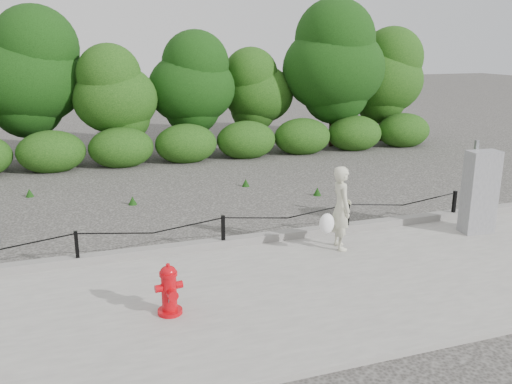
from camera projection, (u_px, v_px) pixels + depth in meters
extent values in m
plane|color=#2D2B28|center=(224.00, 251.00, 9.80)|extent=(90.00, 90.00, 0.00)
cube|color=gray|center=(261.00, 297.00, 7.97)|extent=(14.00, 4.00, 0.08)
cube|color=slate|center=(223.00, 243.00, 9.81)|extent=(14.00, 0.22, 0.14)
cube|color=black|center=(77.00, 248.00, 8.91)|extent=(0.06, 0.06, 0.60)
cube|color=black|center=(223.00, 232.00, 9.70)|extent=(0.06, 0.06, 0.60)
cube|color=black|center=(347.00, 217.00, 10.49)|extent=(0.06, 0.06, 0.60)
cube|color=black|center=(454.00, 205.00, 11.28)|extent=(0.06, 0.06, 0.60)
cylinder|color=black|center=(153.00, 228.00, 9.24)|extent=(2.50, 0.02, 0.02)
cylinder|color=black|center=(288.00, 213.00, 10.03)|extent=(2.50, 0.02, 0.02)
cylinder|color=black|center=(403.00, 200.00, 10.83)|extent=(2.50, 0.02, 0.02)
cylinder|color=black|center=(33.00, 124.00, 16.93)|extent=(0.18, 0.18, 2.32)
ellipsoid|color=#1D5313|center=(27.00, 72.00, 16.50)|extent=(3.43, 2.96, 3.71)
cylinder|color=black|center=(118.00, 133.00, 17.07)|extent=(0.18, 0.18, 1.76)
ellipsoid|color=#1D5313|center=(115.00, 93.00, 16.74)|extent=(2.61, 2.26, 2.82)
cylinder|color=black|center=(193.00, 124.00, 18.20)|extent=(0.18, 0.18, 1.97)
ellipsoid|color=#1D5313|center=(191.00, 82.00, 17.83)|extent=(2.92, 2.52, 3.15)
cylinder|color=black|center=(259.00, 123.00, 19.39)|extent=(0.18, 0.18, 1.70)
ellipsoid|color=#1D5313|center=(259.00, 89.00, 19.07)|extent=(2.51, 2.17, 2.72)
cylinder|color=black|center=(332.00, 112.00, 19.35)|extent=(0.18, 0.18, 2.49)
ellipsoid|color=#1D5313|center=(334.00, 61.00, 18.88)|extent=(3.69, 3.19, 3.99)
cylinder|color=black|center=(382.00, 114.00, 20.50)|extent=(0.18, 0.18, 2.05)
ellipsoid|color=#1D5313|center=(384.00, 75.00, 20.11)|extent=(3.03, 2.62, 3.28)
cylinder|color=#BC070E|center=(170.00, 311.00, 7.40)|extent=(0.38, 0.38, 0.06)
cylinder|color=#BC070E|center=(169.00, 292.00, 7.32)|extent=(0.23, 0.23, 0.51)
cylinder|color=#BC070E|center=(168.00, 274.00, 7.25)|extent=(0.27, 0.27, 0.05)
ellipsoid|color=#BC070E|center=(168.00, 272.00, 7.24)|extent=(0.24, 0.24, 0.16)
cylinder|color=#BC070E|center=(168.00, 266.00, 7.22)|extent=(0.06, 0.06, 0.05)
cylinder|color=#BC070E|center=(159.00, 289.00, 7.24)|extent=(0.11, 0.11, 0.10)
cylinder|color=#BC070E|center=(179.00, 285.00, 7.36)|extent=(0.11, 0.11, 0.10)
cylinder|color=#BC070E|center=(172.00, 295.00, 7.18)|extent=(0.15, 0.13, 0.14)
cylinder|color=slate|center=(169.00, 300.00, 7.22)|extent=(0.01, 0.05, 0.11)
imported|color=beige|center=(341.00, 208.00, 9.55)|extent=(0.44, 0.60, 1.51)
ellipsoid|color=white|center=(327.00, 223.00, 9.36)|extent=(0.27, 0.21, 0.36)
cube|color=gray|center=(480.00, 192.00, 10.36)|extent=(0.64, 0.40, 1.61)
cube|color=slate|center=(472.00, 185.00, 10.54)|extent=(0.07, 0.07, 1.77)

